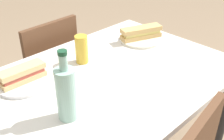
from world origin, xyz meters
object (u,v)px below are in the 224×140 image
plate_near (141,39)px  baguette_sandwich_near (141,33)px  beer_glass (82,49)px  chair_far (46,71)px  baguette_sandwich_far (22,74)px  water_bottle (66,93)px  plate_far (24,82)px  knife_near (135,34)px  dining_table (112,92)px  knife_far (15,76)px

plate_near → baguette_sandwich_near: size_ratio=0.99×
beer_glass → chair_far: bearing=85.8°
baguette_sandwich_far → beer_glass: bearing=-5.5°
chair_far → beer_glass: (-0.03, -0.44, 0.33)m
chair_far → baguette_sandwich_near: 0.69m
baguette_sandwich_near → water_bottle: size_ratio=0.89×
chair_far → baguette_sandwich_near: bearing=-51.1°
plate_far → water_bottle: (0.01, -0.33, 0.11)m
knife_near → baguette_sandwich_far: 0.74m
dining_table → beer_glass: (-0.03, 0.19, 0.18)m
baguette_sandwich_near → knife_far: baguette_sandwich_near is taller
baguette_sandwich_near → water_bottle: (-0.73, -0.26, 0.06)m
chair_far → plate_far: size_ratio=3.41×
plate_far → water_bottle: 0.35m
baguette_sandwich_far → dining_table: bearing=-32.5°
knife_far → water_bottle: 0.40m
baguette_sandwich_near → knife_near: 0.07m
plate_near → knife_near: bearing=80.0°
chair_far → knife_far: bearing=-135.3°
baguette_sandwich_far → chair_far: bearing=49.6°
chair_far → beer_glass: bearing=-94.2°
chair_far → baguette_sandwich_near: chair_far is taller
knife_far → beer_glass: beer_glass is taller
knife_near → baguette_sandwich_far: bearing=179.3°
knife_near → water_bottle: bearing=-156.6°
plate_far → beer_glass: (0.32, -0.03, 0.07)m
water_bottle → beer_glass: 0.43m
knife_near → baguette_sandwich_near: bearing=-100.0°
knife_far → beer_glass: size_ratio=1.24×
plate_near → beer_glass: size_ratio=1.74×
plate_near → chair_far: bearing=128.9°
plate_far → chair_far: bearing=49.6°
chair_far → baguette_sandwich_near: size_ratio=3.39×
knife_far → baguette_sandwich_near: bearing=-9.4°
plate_far → baguette_sandwich_far: bearing=0.0°
chair_far → beer_glass: beer_glass is taller
plate_far → water_bottle: bearing=-89.0°
chair_far → knife_near: size_ratio=5.24×
plate_far → water_bottle: size_ratio=0.89×
plate_far → beer_glass: beer_glass is taller
dining_table → baguette_sandwich_far: (-0.35, 0.22, 0.16)m
knife_near → baguette_sandwich_far: baguette_sandwich_far is taller
plate_far → baguette_sandwich_far: baguette_sandwich_far is taller
baguette_sandwich_far → knife_far: bearing=100.0°
chair_far → knife_near: 0.64m
baguette_sandwich_near → water_bottle: bearing=-160.3°
knife_near → plate_far: knife_near is taller
chair_far → baguette_sandwich_far: chair_far is taller
chair_far → knife_far: size_ratio=4.78×
beer_glass → baguette_sandwich_far: bearing=174.5°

